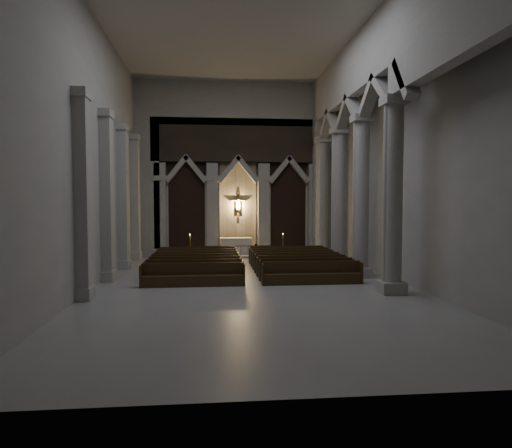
{
  "coord_description": "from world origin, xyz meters",
  "views": [
    {
      "loc": [
        -1.85,
        -20.48,
        3.84
      ],
      "look_at": [
        0.43,
        3.0,
        2.6
      ],
      "focal_mm": 32.0,
      "sensor_mm": 36.0,
      "label": 1
    }
  ],
  "objects_px": {
    "altar": "(236,246)",
    "candle_stand_left": "(190,252)",
    "candle_stand_right": "(283,251)",
    "pews": "(247,266)",
    "worshipper": "(256,252)",
    "altar_rail": "(241,250)"
  },
  "relations": [
    {
      "from": "altar",
      "to": "worshipper",
      "type": "xyz_separation_m",
      "value": [
        1.11,
        -3.08,
        -0.13
      ]
    },
    {
      "from": "altar",
      "to": "candle_stand_left",
      "type": "distance_m",
      "value": 3.24
    },
    {
      "from": "pews",
      "to": "worshipper",
      "type": "distance_m",
      "value": 4.45
    },
    {
      "from": "altar_rail",
      "to": "pews",
      "type": "distance_m",
      "value": 5.31
    },
    {
      "from": "candle_stand_left",
      "to": "altar",
      "type": "bearing_deg",
      "value": 18.46
    },
    {
      "from": "altar",
      "to": "pews",
      "type": "bearing_deg",
      "value": -88.38
    },
    {
      "from": "altar",
      "to": "candle_stand_left",
      "type": "height_order",
      "value": "candle_stand_left"
    },
    {
      "from": "altar",
      "to": "candle_stand_right",
      "type": "xyz_separation_m",
      "value": [
        3.13,
        -0.97,
        -0.27
      ]
    },
    {
      "from": "altar_rail",
      "to": "worshipper",
      "type": "height_order",
      "value": "worshipper"
    },
    {
      "from": "altar_rail",
      "to": "pews",
      "type": "xyz_separation_m",
      "value": [
        -0.0,
        -5.3,
        -0.28
      ]
    },
    {
      "from": "altar",
      "to": "worshipper",
      "type": "distance_m",
      "value": 3.28
    },
    {
      "from": "altar_rail",
      "to": "candle_stand_left",
      "type": "bearing_deg",
      "value": 161.37
    },
    {
      "from": "altar_rail",
      "to": "candle_stand_left",
      "type": "relative_size",
      "value": 2.99
    },
    {
      "from": "altar",
      "to": "candle_stand_right",
      "type": "bearing_deg",
      "value": -17.23
    },
    {
      "from": "altar",
      "to": "altar_rail",
      "type": "height_order",
      "value": "altar"
    },
    {
      "from": "candle_stand_right",
      "to": "pews",
      "type": "distance_m",
      "value": 7.09
    },
    {
      "from": "altar_rail",
      "to": "worshipper",
      "type": "bearing_deg",
      "value": -46.67
    },
    {
      "from": "candle_stand_right",
      "to": "worshipper",
      "type": "bearing_deg",
      "value": -133.77
    },
    {
      "from": "candle_stand_left",
      "to": "candle_stand_right",
      "type": "xyz_separation_m",
      "value": [
        6.2,
        0.05,
        0.0
      ]
    },
    {
      "from": "candle_stand_left",
      "to": "worshipper",
      "type": "distance_m",
      "value": 4.66
    },
    {
      "from": "candle_stand_right",
      "to": "candle_stand_left",
      "type": "bearing_deg",
      "value": -179.51
    },
    {
      "from": "worshipper",
      "to": "altar_rail",
      "type": "bearing_deg",
      "value": 144.79
    }
  ]
}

